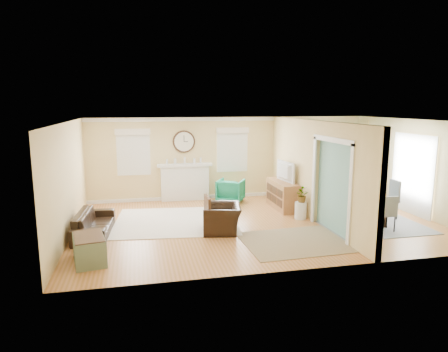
% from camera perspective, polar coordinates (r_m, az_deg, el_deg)
% --- Properties ---
extents(floor, '(9.00, 9.00, 0.00)m').
position_cam_1_polar(floor, '(10.33, 4.73, -6.68)').
color(floor, '#A66728').
rests_on(floor, ground).
extents(wall_back, '(9.00, 0.02, 2.60)m').
position_cam_1_polar(wall_back, '(12.90, 0.92, 2.65)').
color(wall_back, '#D5B977').
rests_on(wall_back, ground).
extents(wall_front, '(9.00, 0.02, 2.60)m').
position_cam_1_polar(wall_front, '(7.28, 11.79, -3.48)').
color(wall_front, '#D5B977').
rests_on(wall_front, ground).
extents(wall_left, '(0.02, 6.00, 2.60)m').
position_cam_1_polar(wall_left, '(9.73, -21.41, -0.55)').
color(wall_left, '#D5B977').
rests_on(wall_left, ground).
extents(wall_right, '(0.02, 6.00, 2.60)m').
position_cam_1_polar(wall_right, '(12.14, 25.60, 1.16)').
color(wall_right, '#D5B977').
rests_on(wall_right, ground).
extents(ceiling, '(9.00, 6.00, 0.02)m').
position_cam_1_polar(ceiling, '(9.90, 4.95, 7.88)').
color(ceiling, white).
rests_on(ceiling, wall_back).
extents(partition, '(0.17, 6.00, 2.60)m').
position_cam_1_polar(partition, '(10.82, 12.07, 1.26)').
color(partition, '#D5B977').
rests_on(partition, ground).
extents(fireplace, '(1.70, 0.30, 1.17)m').
position_cam_1_polar(fireplace, '(12.64, -5.60, -0.79)').
color(fireplace, white).
rests_on(fireplace, ground).
extents(wall_clock, '(0.70, 0.07, 0.70)m').
position_cam_1_polar(wall_clock, '(12.55, -5.75, 4.91)').
color(wall_clock, '#4B2F1E').
rests_on(wall_clock, wall_back).
extents(window_left, '(1.05, 0.13, 1.42)m').
position_cam_1_polar(window_left, '(12.47, -12.83, 3.79)').
color(window_left, white).
rests_on(window_left, wall_back).
extents(window_right, '(1.05, 0.13, 1.42)m').
position_cam_1_polar(window_right, '(12.82, 1.19, 4.21)').
color(window_right, white).
rests_on(window_right, wall_back).
extents(french_doors, '(0.06, 1.70, 2.20)m').
position_cam_1_polar(french_doors, '(12.14, 25.36, 0.23)').
color(french_doors, white).
rests_on(french_doors, ground).
extents(pendant, '(0.30, 0.30, 0.55)m').
position_cam_1_polar(pendant, '(11.18, 19.84, 5.53)').
color(pendant, gold).
rests_on(pendant, ceiling).
extents(rug_cream, '(3.36, 2.99, 0.02)m').
position_cam_1_polar(rug_cream, '(10.48, -6.89, -6.43)').
color(rug_cream, silver).
rests_on(rug_cream, floor).
extents(rug_jute, '(2.35, 1.95, 0.01)m').
position_cam_1_polar(rug_jute, '(9.06, 10.13, -9.22)').
color(rug_jute, '#9B8364').
rests_on(rug_jute, floor).
extents(rug_grey, '(2.50, 3.13, 0.01)m').
position_cam_1_polar(rug_grey, '(11.20, 18.79, -5.84)').
color(rug_grey, gray).
rests_on(rug_grey, floor).
extents(sofa, '(0.86, 1.92, 0.55)m').
position_cam_1_polar(sofa, '(9.80, -18.06, -6.44)').
color(sofa, black).
rests_on(sofa, floor).
extents(eames_chair, '(1.05, 1.15, 0.65)m').
position_cam_1_polar(eames_chair, '(9.54, -0.29, -6.05)').
color(eames_chair, black).
rests_on(eames_chair, floor).
extents(green_chair, '(1.04, 1.05, 0.71)m').
position_cam_1_polar(green_chair, '(12.40, 0.96, -2.09)').
color(green_chair, '#1F8152').
rests_on(green_chair, floor).
extents(trunk, '(0.72, 1.00, 0.52)m').
position_cam_1_polar(trunk, '(8.19, -18.69, -9.86)').
color(trunk, slate).
rests_on(trunk, floor).
extents(credenza, '(0.52, 1.52, 0.80)m').
position_cam_1_polar(credenza, '(11.75, 8.35, -2.67)').
color(credenza, '#A77646').
rests_on(credenza, floor).
extents(tv, '(0.25, 1.02, 0.58)m').
position_cam_1_polar(tv, '(11.61, 8.35, 0.65)').
color(tv, black).
rests_on(tv, credenza).
extents(garden_stool, '(0.31, 0.31, 0.45)m').
position_cam_1_polar(garden_stool, '(10.79, 10.89, -4.86)').
color(garden_stool, white).
rests_on(garden_stool, floor).
extents(potted_plant, '(0.36, 0.40, 0.40)m').
position_cam_1_polar(potted_plant, '(10.69, 10.96, -2.67)').
color(potted_plant, '#337F33').
rests_on(potted_plant, garden_stool).
extents(dining_table, '(1.23, 1.82, 0.59)m').
position_cam_1_polar(dining_table, '(11.13, 18.88, -4.41)').
color(dining_table, '#4B2F1E').
rests_on(dining_table, floor).
extents(dining_chair_n, '(0.45, 0.45, 0.96)m').
position_cam_1_polar(dining_chair_n, '(12.07, 16.17, -1.83)').
color(dining_chair_n, gray).
rests_on(dining_chair_n, floor).
extents(dining_chair_s, '(0.40, 0.40, 0.88)m').
position_cam_1_polar(dining_chair_s, '(10.28, 22.09, -4.51)').
color(dining_chair_s, gray).
rests_on(dining_chair_s, floor).
extents(dining_chair_w, '(0.43, 0.43, 0.95)m').
position_cam_1_polar(dining_chair_w, '(10.73, 16.51, -3.36)').
color(dining_chair_w, white).
rests_on(dining_chair_w, floor).
extents(dining_chair_e, '(0.48, 0.48, 1.03)m').
position_cam_1_polar(dining_chair_e, '(11.40, 22.33, -2.67)').
color(dining_chair_e, gray).
rests_on(dining_chair_e, floor).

